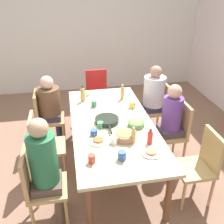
# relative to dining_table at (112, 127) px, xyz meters

# --- Properties ---
(ground_plane) EXTENTS (6.93, 6.93, 0.00)m
(ground_plane) POSITION_rel_dining_table_xyz_m (0.00, 0.00, -0.66)
(ground_plane) COLOR #85624F
(wall_left) EXTENTS (0.12, 5.23, 2.60)m
(wall_left) POSITION_rel_dining_table_xyz_m (-2.95, 0.00, 0.64)
(wall_left) COLOR silver
(wall_left) RESTS_ON ground_plane
(dining_table) EXTENTS (2.18, 1.03, 0.72)m
(dining_table) POSITION_rel_dining_table_xyz_m (0.00, 0.00, 0.00)
(dining_table) COLOR #C7BB93
(dining_table) RESTS_ON ground_plane
(chair_0) EXTENTS (0.40, 0.40, 0.90)m
(chair_0) POSITION_rel_dining_table_xyz_m (-0.73, 0.89, -0.14)
(chair_0) COLOR tan
(chair_0) RESTS_ON ground_plane
(person_0) EXTENTS (0.34, 0.34, 1.19)m
(person_0) POSITION_rel_dining_table_xyz_m (-0.73, 0.80, 0.07)
(person_0) COLOR #313849
(person_0) RESTS_ON ground_plane
(chair_1) EXTENTS (0.40, 0.40, 0.90)m
(chair_1) POSITION_rel_dining_table_xyz_m (0.00, -0.89, -0.14)
(chair_1) COLOR tan
(chair_1) RESTS_ON ground_plane
(chair_2) EXTENTS (0.40, 0.40, 0.90)m
(chair_2) POSITION_rel_dining_table_xyz_m (0.00, 0.89, -0.14)
(chair_2) COLOR tan
(chair_2) RESTS_ON ground_plane
(person_2) EXTENTS (0.30, 0.30, 1.18)m
(person_2) POSITION_rel_dining_table_xyz_m (-0.00, 0.80, 0.04)
(person_2) COLOR #444346
(person_2) RESTS_ON ground_plane
(chair_3) EXTENTS (0.40, 0.40, 0.90)m
(chair_3) POSITION_rel_dining_table_xyz_m (-0.73, -0.89, -0.14)
(chair_3) COLOR tan
(chair_3) RESTS_ON ground_plane
(person_3) EXTENTS (0.33, 0.33, 1.14)m
(person_3) POSITION_rel_dining_table_xyz_m (-0.73, -0.80, 0.04)
(person_3) COLOR #2B3143
(person_3) RESTS_ON ground_plane
(chair_4) EXTENTS (0.40, 0.40, 0.90)m
(chair_4) POSITION_rel_dining_table_xyz_m (-1.47, 0.00, -0.14)
(chair_4) COLOR #B03620
(chair_4) RESTS_ON ground_plane
(chair_5) EXTENTS (0.40, 0.40, 0.90)m
(chair_5) POSITION_rel_dining_table_xyz_m (0.73, 0.89, -0.14)
(chair_5) COLOR tan
(chair_5) RESTS_ON ground_plane
(chair_6) EXTENTS (0.40, 0.40, 0.90)m
(chair_6) POSITION_rel_dining_table_xyz_m (0.73, -0.89, -0.14)
(chair_6) COLOR tan
(chair_6) RESTS_ON ground_plane
(person_6) EXTENTS (0.30, 0.30, 1.27)m
(person_6) POSITION_rel_dining_table_xyz_m (0.73, -0.80, 0.09)
(person_6) COLOR brown
(person_6) RESTS_ON ground_plane
(plate_0) EXTENTS (0.24, 0.24, 0.04)m
(plate_0) POSITION_rel_dining_table_xyz_m (0.39, -0.23, 0.08)
(plate_0) COLOR silver
(plate_0) RESTS_ON dining_table
(plate_1) EXTENTS (0.22, 0.22, 0.04)m
(plate_1) POSITION_rel_dining_table_xyz_m (0.71, 0.29, 0.08)
(plate_1) COLOR silver
(plate_1) RESTS_ON dining_table
(plate_2) EXTENTS (0.23, 0.23, 0.04)m
(plate_2) POSITION_rel_dining_table_xyz_m (-0.87, -0.25, 0.08)
(plate_2) COLOR silver
(plate_2) RESTS_ON dining_table
(bowl_0) EXTENTS (0.25, 0.25, 0.10)m
(bowl_0) POSITION_rel_dining_table_xyz_m (0.40, 0.08, 0.12)
(bowl_0) COLOR #9B6A4F
(bowl_0) RESTS_ON dining_table
(bowl_1) EXTENTS (0.21, 0.21, 0.08)m
(bowl_1) POSITION_rel_dining_table_xyz_m (0.14, 0.28, 0.11)
(bowl_1) COLOR #4E8745
(bowl_1) RESTS_ON dining_table
(serving_pan) EXTENTS (0.48, 0.30, 0.06)m
(serving_pan) POSITION_rel_dining_table_xyz_m (-0.01, -0.06, 0.10)
(serving_pan) COLOR black
(serving_pan) RESTS_ON dining_table
(cup_0) EXTENTS (0.11, 0.07, 0.09)m
(cup_0) POSITION_rel_dining_table_xyz_m (0.75, -0.35, 0.11)
(cup_0) COLOR #C24433
(cup_0) RESTS_ON dining_table
(cup_1) EXTENTS (0.11, 0.08, 0.09)m
(cup_1) POSITION_rel_dining_table_xyz_m (-0.49, -0.17, 0.11)
(cup_1) COLOR #468557
(cup_1) RESTS_ON dining_table
(cup_2) EXTENTS (0.12, 0.09, 0.10)m
(cup_2) POSITION_rel_dining_table_xyz_m (0.75, -0.04, 0.11)
(cup_2) COLOR #3C629C
(cup_2) RESTS_ON dining_table
(cup_3) EXTENTS (0.12, 0.09, 0.09)m
(cup_3) POSITION_rel_dining_table_xyz_m (-0.35, 0.36, 0.11)
(cup_3) COLOR #E1C352
(cup_3) RESTS_ON dining_table
(cup_4) EXTENTS (0.12, 0.08, 0.08)m
(cup_4) POSITION_rel_dining_table_xyz_m (0.27, -0.27, 0.11)
(cup_4) COLOR #355997
(cup_4) RESTS_ON dining_table
(cup_5) EXTENTS (0.11, 0.08, 0.07)m
(cup_5) POSITION_rel_dining_table_xyz_m (0.09, -0.16, 0.10)
(cup_5) COLOR #49935E
(cup_5) RESTS_ON dining_table
(cup_6) EXTENTS (0.12, 0.08, 0.08)m
(cup_6) POSITION_rel_dining_table_xyz_m (0.45, -0.06, 0.11)
(cup_6) COLOR white
(cup_6) RESTS_ON dining_table
(bottle_0) EXTENTS (0.06, 0.06, 0.19)m
(bottle_0) POSITION_rel_dining_table_xyz_m (0.54, 0.33, 0.16)
(bottle_0) COLOR red
(bottle_0) RESTS_ON dining_table
(bottle_1) EXTENTS (0.06, 0.06, 0.24)m
(bottle_1) POSITION_rel_dining_table_xyz_m (-0.70, -0.31, 0.18)
(bottle_1) COLOR gold
(bottle_1) RESTS_ON dining_table
(bottle_2) EXTENTS (0.05, 0.05, 0.20)m
(bottle_2) POSITION_rel_dining_table_xyz_m (0.48, 0.15, 0.16)
(bottle_2) COLOR tan
(bottle_2) RESTS_ON dining_table
(bottle_3) EXTENTS (0.05, 0.05, 0.23)m
(bottle_3) POSITION_rel_dining_table_xyz_m (-0.66, 0.28, 0.18)
(bottle_3) COLOR tan
(bottle_3) RESTS_ON dining_table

